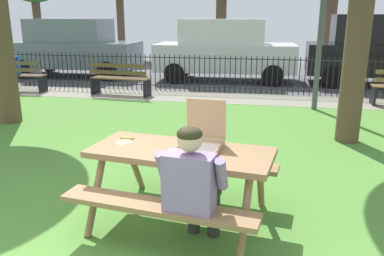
% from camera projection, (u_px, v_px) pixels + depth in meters
% --- Properties ---
extents(ground, '(28.00, 11.97, 0.02)m').
position_uv_depth(ground, '(154.00, 177.00, 5.20)').
color(ground, '#548C37').
extents(cobblestone_walkway, '(28.00, 1.40, 0.01)m').
position_uv_depth(cobblestone_walkway, '(211.00, 98.00, 10.19)').
color(cobblestone_walkway, gray).
extents(street_asphalt, '(28.00, 7.62, 0.01)m').
position_uv_depth(street_asphalt, '(228.00, 74.00, 14.45)').
color(street_asphalt, '#515154').
extents(picnic_table_foreground, '(1.99, 1.72, 0.79)m').
position_uv_depth(picnic_table_foreground, '(181.00, 166.00, 3.93)').
color(picnic_table_foreground, '#956E48').
rests_on(picnic_table_foreground, ground).
extents(pizza_box_open, '(0.46, 0.48, 0.47)m').
position_uv_depth(pizza_box_open, '(202.00, 136.00, 3.93)').
color(pizza_box_open, tan).
rests_on(pizza_box_open, picnic_table_foreground).
extents(pizza_slice_on_table, '(0.14, 0.22, 0.02)m').
position_uv_depth(pizza_slice_on_table, '(125.00, 140.00, 4.14)').
color(pizza_slice_on_table, '#ECD070').
rests_on(pizza_slice_on_table, picnic_table_foreground).
extents(adult_at_table, '(0.63, 0.63, 1.19)m').
position_uv_depth(adult_at_table, '(193.00, 184.00, 3.36)').
color(adult_at_table, '#2D2D2D').
rests_on(adult_at_table, ground).
extents(iron_fence_streetside, '(20.86, 0.03, 1.02)m').
position_uv_depth(iron_fence_streetside, '(215.00, 74.00, 10.71)').
color(iron_fence_streetside, black).
rests_on(iron_fence_streetside, ground).
extents(park_bench_left, '(1.63, 0.57, 0.85)m').
position_uv_depth(park_bench_left, '(16.00, 76.00, 10.93)').
color(park_bench_left, brown).
rests_on(park_bench_left, ground).
extents(park_bench_center, '(1.63, 0.61, 0.85)m').
position_uv_depth(park_bench_center, '(120.00, 80.00, 10.38)').
color(park_bench_center, brown).
rests_on(park_bench_center, ground).
extents(person_on_park_bench, '(0.62, 0.60, 1.19)m').
position_uv_depth(person_on_park_bench, '(9.00, 67.00, 10.92)').
color(person_on_park_bench, '#252525').
rests_on(person_on_park_bench, ground).
extents(parked_car_far_left, '(4.42, 1.96, 1.94)m').
position_uv_depth(parked_car_far_left, '(73.00, 47.00, 13.51)').
color(parked_car_far_left, slate).
rests_on(parked_car_far_left, ground).
extents(parked_car_left, '(4.46, 2.04, 1.94)m').
position_uv_depth(parked_car_left, '(224.00, 49.00, 12.57)').
color(parked_car_left, silver).
rests_on(parked_car_left, ground).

